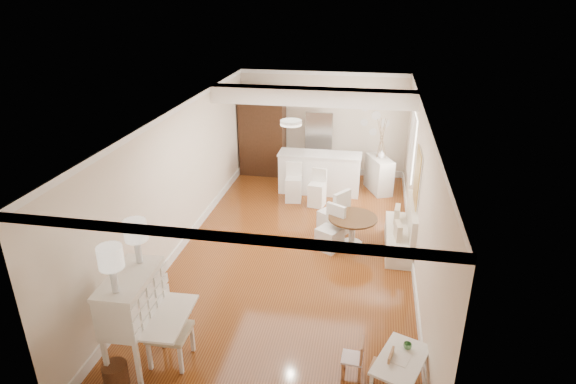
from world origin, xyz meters
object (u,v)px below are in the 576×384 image
(bar_stool_right, at_px, (317,188))
(slip_chair_near, at_px, (330,228))
(secretary_bureau, at_px, (135,319))
(fridge, at_px, (332,146))
(wicker_basket, at_px, (115,375))
(breakfast_counter, at_px, (319,173))
(kids_table, at_px, (400,372))
(dining_table, at_px, (352,232))
(gustavian_armchair, at_px, (170,331))
(sideboard, at_px, (379,174))
(kids_chair_b, at_px, (352,357))
(bar_stool_left, at_px, (293,183))
(pantry_cabinet, at_px, (263,133))
(slip_chair_far, at_px, (333,211))
(kids_chair_a, at_px, (381,366))

(bar_stool_right, bearing_deg, slip_chair_near, -65.02)
(secretary_bureau, relative_size, fridge, 0.77)
(wicker_basket, height_order, breakfast_counter, breakfast_counter)
(secretary_bureau, bearing_deg, kids_table, 0.17)
(dining_table, relative_size, bar_stool_right, 1.08)
(gustavian_armchair, distance_m, dining_table, 4.30)
(wicker_basket, distance_m, slip_chair_near, 4.72)
(slip_chair_near, relative_size, sideboard, 0.96)
(secretary_bureau, bearing_deg, breakfast_counter, 72.55)
(bar_stool_right, relative_size, sideboard, 0.96)
(kids_chair_b, relative_size, fridge, 0.32)
(slip_chair_near, height_order, bar_stool_right, slip_chair_near)
(slip_chair_near, xyz_separation_m, bar_stool_left, (-1.10, 2.17, 0.02))
(wicker_basket, height_order, fridge, fridge)
(breakfast_counter, distance_m, bar_stool_right, 0.84)
(breakfast_counter, bearing_deg, kids_chair_b, -79.14)
(bar_stool_left, relative_size, pantry_cabinet, 0.41)
(gustavian_armchair, bearing_deg, breakfast_counter, -12.13)
(gustavian_armchair, relative_size, sideboard, 1.07)
(dining_table, relative_size, slip_chair_near, 1.08)
(slip_chair_near, relative_size, fridge, 0.50)
(dining_table, distance_m, fridge, 3.85)
(kids_chair_b, relative_size, pantry_cabinet, 0.25)
(dining_table, bearing_deg, secretary_bureau, -126.03)
(gustavian_armchair, distance_m, sideboard, 7.22)
(secretary_bureau, xyz_separation_m, slip_chair_near, (2.29, 3.58, -0.24))
(dining_table, xyz_separation_m, bar_stool_left, (-1.53, 2.02, 0.14))
(secretary_bureau, relative_size, slip_chair_far, 1.36)
(secretary_bureau, xyz_separation_m, breakfast_counter, (1.74, 6.41, -0.17))
(wicker_basket, bearing_deg, slip_chair_near, 59.53)
(dining_table, xyz_separation_m, slip_chair_near, (-0.43, -0.15, 0.12))
(kids_chair_a, distance_m, slip_chair_near, 3.56)
(secretary_bureau, bearing_deg, fridge, 73.16)
(slip_chair_far, bearing_deg, kids_table, 52.10)
(kids_table, height_order, fridge, fridge)
(kids_chair_a, bearing_deg, kids_table, 98.55)
(wicker_basket, xyz_separation_m, fridge, (2.04, 7.94, 0.74))
(kids_chair_b, height_order, fridge, fridge)
(gustavian_armchair, bearing_deg, slip_chair_near, -28.37)
(wicker_basket, relative_size, dining_table, 0.33)
(bar_stool_left, bearing_deg, breakfast_counter, 43.76)
(secretary_bureau, relative_size, kids_chair_b, 2.39)
(breakfast_counter, height_order, pantry_cabinet, pantry_cabinet)
(dining_table, height_order, breakfast_counter, breakfast_counter)
(pantry_cabinet, relative_size, sideboard, 2.47)
(kids_table, distance_m, fridge, 7.51)
(sideboard, bearing_deg, kids_chair_a, -112.79)
(breakfast_counter, relative_size, sideboard, 2.20)
(kids_chair_b, relative_size, dining_table, 0.60)
(sideboard, bearing_deg, secretary_bureau, -138.98)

